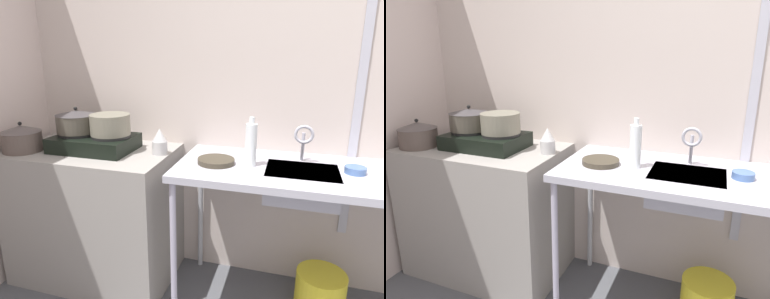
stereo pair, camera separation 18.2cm
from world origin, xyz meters
TOP-DOWN VIEW (x-y plane):
  - wall_back at (0.00, 1.57)m, footprint 4.97×0.10m
  - wall_metal_strip at (0.11, 1.51)m, footprint 0.05×0.01m
  - counter_concrete at (-1.51, 1.19)m, footprint 1.07×0.65m
  - counter_sink at (-0.02, 1.19)m, footprint 1.72×0.65m
  - stove at (-1.48, 1.19)m, footprint 0.51×0.36m
  - pot_on_left_burner at (-1.60, 1.19)m, footprint 0.26×0.26m
  - pot_on_right_burner at (-1.35, 1.19)m, footprint 0.25×0.25m
  - pot_beside_stove at (-1.91, 1.04)m, footprint 0.25×0.25m
  - percolator at (-1.04, 1.23)m, footprint 0.10×0.10m
  - sink_basin at (-0.18, 1.17)m, footprint 0.38×0.31m
  - faucet at (-0.19, 1.32)m, footprint 0.11×0.07m
  - frying_pan at (-0.66, 1.15)m, footprint 0.21×0.21m
  - small_bowl_on_drainboard at (0.08, 1.20)m, footprint 0.11×0.11m
  - bottle_by_sink at (-0.47, 1.17)m, footprint 0.06×0.06m

SIDE VIEW (x-z plane):
  - counter_concrete at x=-1.51m, z-range 0.00..0.92m
  - sink_basin at x=-0.18m, z-range 0.75..0.92m
  - counter_sink at x=-0.02m, z-range 0.40..1.31m
  - frying_pan at x=-0.66m, z-range 0.92..0.95m
  - small_bowl_on_drainboard at x=0.08m, z-range 0.92..0.95m
  - stove at x=-1.48m, z-range 0.92..1.03m
  - percolator at x=-1.04m, z-range 0.92..1.08m
  - pot_beside_stove at x=-1.91m, z-range 0.91..1.10m
  - bottle_by_sink at x=-0.47m, z-range 0.90..1.18m
  - faucet at x=-0.19m, z-range 0.95..1.18m
  - pot_on_right_burner at x=-1.35m, z-range 1.03..1.16m
  - pot_on_left_burner at x=-1.60m, z-range 1.02..1.19m
  - wall_back at x=0.00m, z-range 0.00..2.71m
  - wall_metal_strip at x=0.11m, z-range 0.41..2.57m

